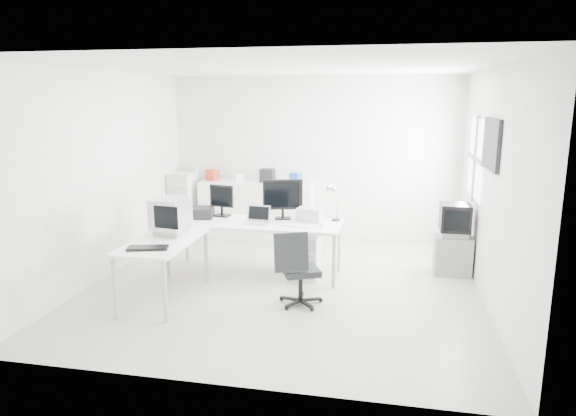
% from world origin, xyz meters
% --- Properties ---
extents(floor, '(5.00, 5.00, 0.01)m').
position_xyz_m(floor, '(0.00, 0.00, 0.00)').
color(floor, beige).
rests_on(floor, ground).
extents(ceiling, '(5.00, 5.00, 0.01)m').
position_xyz_m(ceiling, '(0.00, 0.00, 2.80)').
color(ceiling, white).
rests_on(ceiling, back_wall).
extents(back_wall, '(5.00, 0.02, 2.80)m').
position_xyz_m(back_wall, '(0.00, 2.50, 1.40)').
color(back_wall, silver).
rests_on(back_wall, floor).
extents(left_wall, '(0.02, 5.00, 2.80)m').
position_xyz_m(left_wall, '(-2.50, 0.00, 1.40)').
color(left_wall, silver).
rests_on(left_wall, floor).
extents(right_wall, '(0.02, 5.00, 2.80)m').
position_xyz_m(right_wall, '(2.50, 0.00, 1.40)').
color(right_wall, silver).
rests_on(right_wall, floor).
extents(window, '(0.02, 1.20, 1.10)m').
position_xyz_m(window, '(2.48, 1.20, 1.60)').
color(window, white).
rests_on(window, right_wall).
extents(wall_picture, '(0.04, 0.90, 0.60)m').
position_xyz_m(wall_picture, '(2.47, 0.10, 1.90)').
color(wall_picture, black).
rests_on(wall_picture, right_wall).
extents(main_desk, '(2.40, 0.80, 0.75)m').
position_xyz_m(main_desk, '(-0.51, 0.35, 0.38)').
color(main_desk, white).
rests_on(main_desk, floor).
extents(side_desk, '(0.70, 1.40, 0.75)m').
position_xyz_m(side_desk, '(-1.36, -0.75, 0.38)').
color(side_desk, white).
rests_on(side_desk, floor).
extents(drawer_pedestal, '(0.40, 0.50, 0.60)m').
position_xyz_m(drawer_pedestal, '(0.19, 0.40, 0.30)').
color(drawer_pedestal, white).
rests_on(drawer_pedestal, floor).
extents(inkjet_printer, '(0.46, 0.39, 0.15)m').
position_xyz_m(inkjet_printer, '(-1.36, 0.45, 0.82)').
color(inkjet_printer, black).
rests_on(inkjet_printer, main_desk).
extents(lcd_monitor_small, '(0.41, 0.29, 0.46)m').
position_xyz_m(lcd_monitor_small, '(-1.06, 0.60, 0.98)').
color(lcd_monitor_small, black).
rests_on(lcd_monitor_small, main_desk).
extents(lcd_monitor_large, '(0.60, 0.37, 0.58)m').
position_xyz_m(lcd_monitor_large, '(-0.16, 0.60, 1.04)').
color(lcd_monitor_large, black).
rests_on(lcd_monitor_large, main_desk).
extents(laptop, '(0.39, 0.40, 0.24)m').
position_xyz_m(laptop, '(-0.46, 0.25, 0.87)').
color(laptop, '#B7B7BA').
rests_on(laptop, main_desk).
extents(white_keyboard, '(0.42, 0.21, 0.02)m').
position_xyz_m(white_keyboard, '(0.14, 0.20, 0.76)').
color(white_keyboard, white).
rests_on(white_keyboard, main_desk).
extents(white_mouse, '(0.07, 0.07, 0.07)m').
position_xyz_m(white_mouse, '(0.44, 0.25, 0.78)').
color(white_mouse, white).
rests_on(white_mouse, main_desk).
extents(laser_printer, '(0.37, 0.33, 0.19)m').
position_xyz_m(laser_printer, '(0.24, 0.57, 0.85)').
color(laser_printer, '#A3A3A3').
rests_on(laser_printer, main_desk).
extents(desk_lamp, '(0.17, 0.17, 0.44)m').
position_xyz_m(desk_lamp, '(0.59, 0.65, 0.97)').
color(desk_lamp, silver).
rests_on(desk_lamp, main_desk).
extents(crt_monitor, '(0.48, 0.48, 0.48)m').
position_xyz_m(crt_monitor, '(-1.36, -0.50, 0.99)').
color(crt_monitor, '#B7B7BA').
rests_on(crt_monitor, side_desk).
extents(black_keyboard, '(0.48, 0.29, 0.03)m').
position_xyz_m(black_keyboard, '(-1.36, -1.15, 0.77)').
color(black_keyboard, black).
rests_on(black_keyboard, side_desk).
extents(office_chair, '(0.71, 0.71, 0.93)m').
position_xyz_m(office_chair, '(0.31, -0.61, 0.47)').
color(office_chair, '#242629').
rests_on(office_chair, floor).
extents(tv_cabinet, '(0.50, 0.41, 0.54)m').
position_xyz_m(tv_cabinet, '(2.22, 0.89, 0.27)').
color(tv_cabinet, slate).
rests_on(tv_cabinet, floor).
extents(crt_tv, '(0.50, 0.48, 0.45)m').
position_xyz_m(crt_tv, '(2.22, 0.89, 0.77)').
color(crt_tv, black).
rests_on(crt_tv, tv_cabinet).
extents(sideboard, '(1.99, 0.50, 1.00)m').
position_xyz_m(sideboard, '(-0.97, 2.24, 0.50)').
color(sideboard, white).
rests_on(sideboard, floor).
extents(clutter_box_a, '(0.24, 0.23, 0.19)m').
position_xyz_m(clutter_box_a, '(-1.77, 2.24, 1.09)').
color(clutter_box_a, '#AB3118').
rests_on(clutter_box_a, sideboard).
extents(clutter_box_b, '(0.17, 0.15, 0.14)m').
position_xyz_m(clutter_box_b, '(-1.27, 2.24, 1.06)').
color(clutter_box_b, white).
rests_on(clutter_box_b, sideboard).
extents(clutter_box_c, '(0.24, 0.22, 0.23)m').
position_xyz_m(clutter_box_c, '(-0.77, 2.24, 1.11)').
color(clutter_box_c, black).
rests_on(clutter_box_c, sideboard).
extents(clutter_box_d, '(0.21, 0.20, 0.17)m').
position_xyz_m(clutter_box_d, '(-0.27, 2.24, 1.08)').
color(clutter_box_d, blue).
rests_on(clutter_box_d, sideboard).
extents(clutter_bottle, '(0.07, 0.07, 0.22)m').
position_xyz_m(clutter_bottle, '(-2.07, 2.28, 1.11)').
color(clutter_bottle, white).
rests_on(clutter_bottle, sideboard).
extents(filing_cabinet, '(0.40, 0.47, 1.13)m').
position_xyz_m(filing_cabinet, '(-2.28, 2.09, 0.57)').
color(filing_cabinet, white).
rests_on(filing_cabinet, floor).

